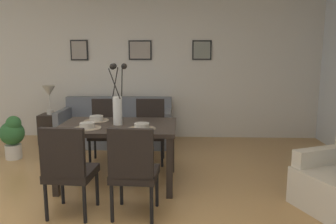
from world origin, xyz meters
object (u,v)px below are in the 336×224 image
dining_table (118,132)px  dining_chair_near_right (106,127)px  side_table (51,129)px  bowl_near_left (87,125)px  table_lamp (49,93)px  potted_plant (13,135)px  framed_picture_center (140,50)px  bowl_far_left (142,125)px  framed_picture_right (202,50)px  bowl_near_right (96,118)px  framed_picture_left (79,50)px  dining_chair_far_right (150,127)px  dining_chair_far_left (133,168)px  sofa (117,128)px  centerpiece_vase (117,101)px  dining_chair_near_left (68,167)px

dining_table → dining_chair_near_right: dining_chair_near_right is taller
side_table → bowl_near_left: bearing=-58.6°
table_lamp → dining_table: bearing=-49.5°
side_table → potted_plant: bearing=-103.3°
bowl_near_left → framed_picture_center: bearing=82.9°
bowl_near_left → bowl_far_left: (0.63, 0.00, 0.00)m
framed_picture_right → potted_plant: 3.49m
bowl_near_left → bowl_far_left: 0.63m
bowl_near_left → side_table: 2.45m
bowl_near_right → potted_plant: bowl_near_right is taller
bowl_near_left → framed_picture_left: 2.80m
dining_chair_far_right → framed_picture_center: 1.86m
dining_chair_far_right → framed_picture_center: bearing=101.9°
table_lamp → potted_plant: 1.09m
dining_chair_near_right → dining_chair_far_left: same height
dining_table → framed_picture_right: size_ratio=3.93×
bowl_near_right → potted_plant: bearing=155.2°
dining_table → side_table: 2.43m
side_table → framed_picture_left: framed_picture_left is taller
dining_chair_near_right → framed_picture_center: size_ratio=2.16×
potted_plant → dining_table: bearing=-26.5°
sofa → bowl_near_left: bearing=-88.1°
bowl_near_right → bowl_far_left: size_ratio=1.00×
dining_chair_far_right → framed_picture_right: (0.83, 1.45, 1.13)m
bowl_far_left → framed_picture_right: framed_picture_right is taller
side_table → framed_picture_right: 3.07m
framed_picture_left → potted_plant: framed_picture_left is taller
centerpiece_vase → bowl_near_right: centerpiece_vase is taller
bowl_far_left → side_table: size_ratio=0.33×
bowl_far_left → table_lamp: table_lamp is taller
dining_chair_near_left → dining_chair_near_right: same height
side_table → framed_picture_center: framed_picture_center is taller
bowl_near_left → bowl_near_right: size_ratio=1.00×
bowl_near_right → side_table: bowl_near_right is taller
table_lamp → dining_chair_far_right: bearing=-27.1°
dining_chair_near_left → framed_picture_left: framed_picture_left is taller
dining_chair_far_left → side_table: (-1.87, 2.71, -0.25)m
bowl_near_left → framed_picture_left: framed_picture_left is taller
bowl_near_right → potted_plant: (-1.47, 0.68, -0.41)m
dining_chair_near_right → bowl_near_left: dining_chair_near_right is taller
dining_table → framed_picture_right: (1.14, 2.32, 0.99)m
dining_chair_near_left → bowl_far_left: bearing=46.5°
dining_table → side_table: bearing=130.5°
potted_plant → dining_chair_far_right: bearing=-0.4°
framed_picture_left → framed_picture_right: framed_picture_left is taller
dining_chair_near_left → centerpiece_vase: centerpiece_vase is taller
bowl_near_right → dining_chair_far_left: bearing=-60.4°
table_lamp → framed_picture_left: bearing=49.5°
dining_chair_near_left → centerpiece_vase: 1.07m
dining_table → potted_plant: size_ratio=2.09×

